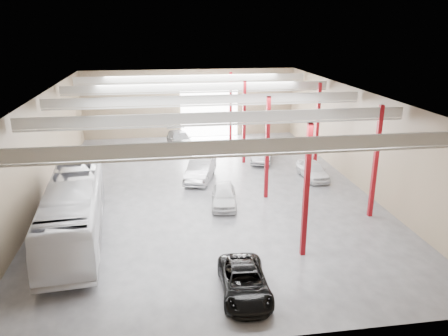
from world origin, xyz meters
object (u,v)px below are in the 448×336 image
object	(u,v)px
black_sedan	(244,282)
car_row_a	(224,196)
car_right_far	(313,170)
coach_bus	(74,210)
car_row_b	(200,170)
car_right_near	(262,152)
car_row_c	(180,139)

from	to	relation	value
black_sedan	car_row_a	world-z (taller)	car_row_a
car_right_far	coach_bus	bearing A→B (deg)	-157.54
car_row_b	car_right_near	world-z (taller)	car_row_b
car_row_b	car_row_c	xyz separation A→B (m)	(-1.04, 9.80, -0.07)
car_right_near	car_row_c	bearing A→B (deg)	157.43
black_sedan	car_right_near	size ratio (longest dim) A/B	0.93
car_row_b	car_right_near	distance (m)	7.17
coach_bus	car_row_a	bearing A→B (deg)	15.37
coach_bus	car_row_b	bearing A→B (deg)	42.43
coach_bus	car_row_c	bearing A→B (deg)	64.91
black_sedan	car_row_a	bearing A→B (deg)	89.08
car_right_near	car_row_b	bearing A→B (deg)	-127.61
car_right_near	car_right_far	bearing A→B (deg)	-44.96
coach_bus	car_row_b	world-z (taller)	coach_bus
car_row_b	car_row_a	bearing A→B (deg)	-61.35
car_row_c	coach_bus	bearing A→B (deg)	-118.24
black_sedan	car_row_a	xyz separation A→B (m)	(0.60, 10.00, 0.06)
car_row_c	car_right_far	world-z (taller)	car_row_c
coach_bus	car_row_a	world-z (taller)	coach_bus
car_row_c	car_right_near	world-z (taller)	car_right_near
car_row_c	car_right_near	distance (m)	8.87
coach_bus	car_row_a	size ratio (longest dim) A/B	2.96
car_right_near	car_row_a	bearing A→B (deg)	-100.30
coach_bus	car_row_c	size ratio (longest dim) A/B	2.36
car_row_a	car_row_c	distance (m)	15.14
car_right_near	car_right_far	size ratio (longest dim) A/B	1.19
coach_bus	car_right_far	world-z (taller)	coach_bus
car_row_b	car_right_far	size ratio (longest dim) A/B	1.21
black_sedan	car_row_c	world-z (taller)	car_row_c
car_row_a	car_right_near	world-z (taller)	car_right_near
car_row_b	car_row_c	bearing A→B (deg)	113.41
coach_bus	car_row_c	world-z (taller)	coach_bus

